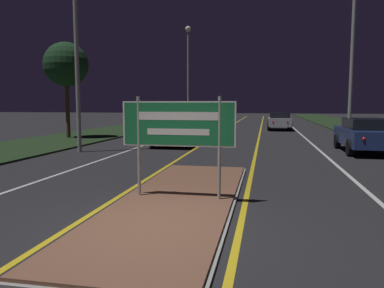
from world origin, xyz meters
name	(u,v)px	position (x,y,z in m)	size (l,w,h in m)	color
ground_plane	(151,232)	(0.00, 0.00, 0.00)	(160.00, 160.00, 0.00)	#232326
median_island	(178,200)	(0.00, 1.96, 0.04)	(2.44, 8.18, 0.10)	#999993
verge_left	(109,132)	(-9.50, 20.00, 0.04)	(5.00, 100.00, 0.08)	#1E3319
centre_line_yellow_left	(226,129)	(-1.41, 25.00, 0.00)	(0.12, 70.00, 0.01)	gold
centre_line_yellow_right	(261,130)	(1.41, 25.00, 0.00)	(0.12, 70.00, 0.01)	gold
lane_line_white_left	(193,129)	(-4.20, 25.00, 0.00)	(0.12, 70.00, 0.01)	silver
lane_line_white_right	(296,130)	(4.20, 25.00, 0.00)	(0.12, 70.00, 0.01)	silver
edge_line_white_left	(158,128)	(-7.20, 25.00, 0.00)	(0.10, 70.00, 0.01)	silver
edge_line_white_right	(336,131)	(7.20, 25.00, 0.00)	(0.10, 70.00, 0.01)	silver
highway_sign	(178,127)	(0.00, 1.96, 1.59)	(2.42, 0.07, 2.13)	#9E9E99
streetlight_left_near	(75,18)	(-6.11, 9.22, 5.66)	(0.48, 0.48, 9.14)	#9E9E99
streetlight_left_far	(188,58)	(-6.27, 33.19, 6.83)	(0.60, 0.60, 10.10)	#9E9E99
streetlight_right_near	(354,1)	(6.11, 15.24, 7.31)	(0.64, 0.64, 10.51)	#9E9E99
car_receding_0	(365,134)	(5.97, 11.40, 0.79)	(1.91, 4.43, 1.47)	navy
car_receding_1	(279,120)	(2.88, 25.22, 0.76)	(1.86, 4.24, 1.41)	#B7B7BC
car_approaching_0	(177,131)	(-2.64, 12.90, 0.71)	(1.95, 4.43, 1.31)	maroon
roadside_palm_left	(66,65)	(-9.79, 14.83, 4.36)	(2.60, 2.60, 5.61)	#4C3823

